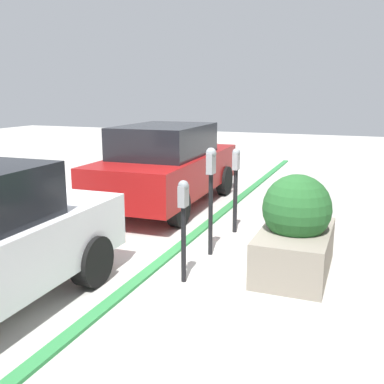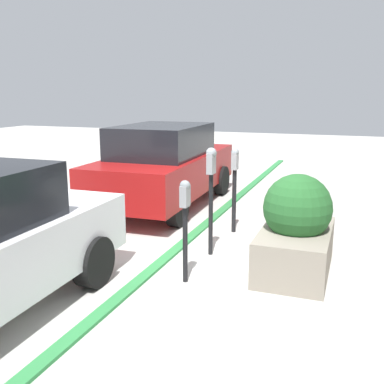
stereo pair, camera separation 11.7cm
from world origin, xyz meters
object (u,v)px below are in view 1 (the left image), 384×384
at_px(planter_box, 296,232).
at_px(parked_car_middle, 168,165).
at_px(parking_meter_second, 211,180).
at_px(parking_meter_nearest, 183,213).
at_px(parking_meter_middle, 236,178).

distance_m(planter_box, parked_car_middle, 4.07).
distance_m(parking_meter_second, planter_box, 1.39).
xyz_separation_m(parking_meter_nearest, parking_meter_middle, (2.22, -0.03, 0.04)).
relative_size(parking_meter_second, planter_box, 0.99).
distance_m(parking_meter_nearest, planter_box, 1.54).
bearing_deg(parked_car_middle, parking_meter_middle, -126.34).
relative_size(planter_box, parked_car_middle, 0.36).
xyz_separation_m(parking_meter_middle, planter_box, (-1.40, -1.22, -0.38)).
height_order(parking_meter_nearest, parking_meter_second, parking_meter_second).
distance_m(parking_meter_middle, parked_car_middle, 2.23).
height_order(parking_meter_middle, planter_box, parking_meter_middle).
relative_size(parking_meter_nearest, parking_meter_second, 0.83).
bearing_deg(parking_meter_middle, parking_meter_second, 178.37).
relative_size(parking_meter_middle, planter_box, 0.90).
bearing_deg(parked_car_middle, parking_meter_second, -145.32).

